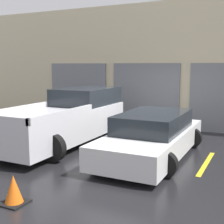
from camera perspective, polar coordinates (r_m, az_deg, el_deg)
name	(u,v)px	position (r m, az deg, el deg)	size (l,w,h in m)	color
ground_plane	(120,142)	(10.50, 1.42, -5.51)	(28.00, 28.00, 0.00)	black
shophouse_building	(153,67)	(13.25, 7.46, 8.22)	(17.73, 0.68, 5.06)	beige
pickup_truck	(68,118)	(10.35, -8.03, -1.13)	(2.36, 5.36, 1.74)	silver
sedan_white	(152,136)	(8.87, 7.41, -4.36)	(2.22, 4.75, 1.23)	white
parking_stripe_far_left	(28,140)	(11.21, -15.11, -4.88)	(0.12, 2.20, 0.01)	gold
parking_stripe_left	(105,150)	(9.55, -1.33, -6.92)	(0.12, 2.20, 0.01)	gold
parking_stripe_centre	(206,163)	(8.65, 16.82, -8.97)	(0.12, 2.20, 0.01)	gold
traffic_cone	(14,191)	(6.23, -17.54, -13.54)	(0.47, 0.47, 0.55)	black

